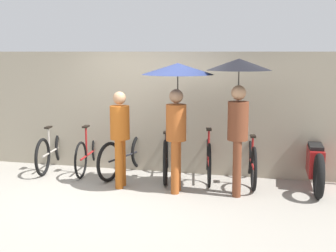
{
  "coord_description": "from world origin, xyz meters",
  "views": [
    {
      "loc": [
        2.4,
        -6.59,
        2.23
      ],
      "look_at": [
        0.52,
        0.89,
        1.0
      ],
      "focal_mm": 50.0,
      "sensor_mm": 36.0,
      "label": 1
    }
  ],
  "objects_px": {
    "parked_bicycle_0": "(53,150)",
    "parked_bicycle_5": "(251,161)",
    "parked_bicycle_2": "(126,155)",
    "parked_bicycle_1": "(90,152)",
    "pedestrian_leading": "(120,132)",
    "pedestrian_center": "(177,88)",
    "motorcycle": "(315,163)",
    "parked_bicycle_3": "(166,155)",
    "parked_bicycle_4": "(208,157)",
    "pedestrian_trailing": "(239,89)"
  },
  "relations": [
    {
      "from": "parked_bicycle_1",
      "to": "motorcycle",
      "type": "relative_size",
      "value": 0.83
    },
    {
      "from": "parked_bicycle_5",
      "to": "pedestrian_leading",
      "type": "relative_size",
      "value": 1.1
    },
    {
      "from": "parked_bicycle_3",
      "to": "parked_bicycle_4",
      "type": "height_order",
      "value": "parked_bicycle_3"
    },
    {
      "from": "parked_bicycle_2",
      "to": "parked_bicycle_3",
      "type": "xyz_separation_m",
      "value": [
        0.75,
        0.02,
        0.03
      ]
    },
    {
      "from": "parked_bicycle_1",
      "to": "pedestrian_trailing",
      "type": "height_order",
      "value": "pedestrian_trailing"
    },
    {
      "from": "parked_bicycle_2",
      "to": "pedestrian_leading",
      "type": "bearing_deg",
      "value": -153.92
    },
    {
      "from": "parked_bicycle_1",
      "to": "pedestrian_center",
      "type": "relative_size",
      "value": 0.84
    },
    {
      "from": "parked_bicycle_5",
      "to": "motorcycle",
      "type": "height_order",
      "value": "parked_bicycle_5"
    },
    {
      "from": "parked_bicycle_2",
      "to": "pedestrian_leading",
      "type": "distance_m",
      "value": 0.99
    },
    {
      "from": "parked_bicycle_3",
      "to": "parked_bicycle_0",
      "type": "bearing_deg",
      "value": 76.34
    },
    {
      "from": "parked_bicycle_1",
      "to": "parked_bicycle_2",
      "type": "distance_m",
      "value": 0.76
    },
    {
      "from": "parked_bicycle_5",
      "to": "pedestrian_center",
      "type": "bearing_deg",
      "value": 116.4
    },
    {
      "from": "parked_bicycle_2",
      "to": "parked_bicycle_3",
      "type": "relative_size",
      "value": 0.95
    },
    {
      "from": "pedestrian_center",
      "to": "motorcycle",
      "type": "height_order",
      "value": "pedestrian_center"
    },
    {
      "from": "parked_bicycle_0",
      "to": "pedestrian_leading",
      "type": "bearing_deg",
      "value": -125.02
    },
    {
      "from": "parked_bicycle_5",
      "to": "parked_bicycle_4",
      "type": "bearing_deg",
      "value": 79.73
    },
    {
      "from": "pedestrian_center",
      "to": "motorcycle",
      "type": "bearing_deg",
      "value": 16.72
    },
    {
      "from": "parked_bicycle_0",
      "to": "parked_bicycle_5",
      "type": "height_order",
      "value": "parked_bicycle_5"
    },
    {
      "from": "parked_bicycle_5",
      "to": "motorcycle",
      "type": "distance_m",
      "value": 1.05
    },
    {
      "from": "parked_bicycle_3",
      "to": "parked_bicycle_4",
      "type": "bearing_deg",
      "value": -100.23
    },
    {
      "from": "pedestrian_center",
      "to": "pedestrian_trailing",
      "type": "distance_m",
      "value": 0.95
    },
    {
      "from": "parked_bicycle_2",
      "to": "parked_bicycle_4",
      "type": "relative_size",
      "value": 0.99
    },
    {
      "from": "parked_bicycle_2",
      "to": "pedestrian_leading",
      "type": "relative_size",
      "value": 1.09
    },
    {
      "from": "parked_bicycle_1",
      "to": "pedestrian_center",
      "type": "xyz_separation_m",
      "value": [
        1.88,
        -0.83,
        1.31
      ]
    },
    {
      "from": "parked_bicycle_1",
      "to": "pedestrian_leading",
      "type": "relative_size",
      "value": 1.08
    },
    {
      "from": "parked_bicycle_4",
      "to": "motorcycle",
      "type": "height_order",
      "value": "parked_bicycle_4"
    },
    {
      "from": "parked_bicycle_2",
      "to": "motorcycle",
      "type": "distance_m",
      "value": 3.3
    },
    {
      "from": "pedestrian_leading",
      "to": "pedestrian_center",
      "type": "height_order",
      "value": "pedestrian_center"
    },
    {
      "from": "parked_bicycle_0",
      "to": "pedestrian_trailing",
      "type": "xyz_separation_m",
      "value": [
        3.59,
        -0.75,
        1.3
      ]
    },
    {
      "from": "parked_bicycle_0",
      "to": "parked_bicycle_2",
      "type": "xyz_separation_m",
      "value": [
        1.51,
        -0.06,
        0.0
      ]
    },
    {
      "from": "parked_bicycle_4",
      "to": "pedestrian_leading",
      "type": "distance_m",
      "value": 1.67
    },
    {
      "from": "parked_bicycle_2",
      "to": "parked_bicycle_5",
      "type": "bearing_deg",
      "value": -75.52
    },
    {
      "from": "parked_bicycle_4",
      "to": "motorcycle",
      "type": "distance_m",
      "value": 1.8
    },
    {
      "from": "parked_bicycle_4",
      "to": "pedestrian_leading",
      "type": "relative_size",
      "value": 1.1
    },
    {
      "from": "parked_bicycle_2",
      "to": "pedestrian_trailing",
      "type": "distance_m",
      "value": 2.55
    },
    {
      "from": "parked_bicycle_5",
      "to": "pedestrian_leading",
      "type": "bearing_deg",
      "value": 103.24
    },
    {
      "from": "parked_bicycle_0",
      "to": "parked_bicycle_5",
      "type": "distance_m",
      "value": 3.76
    },
    {
      "from": "pedestrian_trailing",
      "to": "parked_bicycle_5",
      "type": "bearing_deg",
      "value": 69.02
    },
    {
      "from": "parked_bicycle_4",
      "to": "pedestrian_trailing",
      "type": "bearing_deg",
      "value": -153.49
    },
    {
      "from": "parked_bicycle_4",
      "to": "pedestrian_trailing",
      "type": "distance_m",
      "value": 1.59
    },
    {
      "from": "pedestrian_trailing",
      "to": "motorcycle",
      "type": "bearing_deg",
      "value": 23.42
    },
    {
      "from": "parked_bicycle_1",
      "to": "pedestrian_center",
      "type": "bearing_deg",
      "value": -120.69
    },
    {
      "from": "parked_bicycle_0",
      "to": "parked_bicycle_3",
      "type": "bearing_deg",
      "value": -99.04
    },
    {
      "from": "parked_bicycle_1",
      "to": "parked_bicycle_5",
      "type": "height_order",
      "value": "parked_bicycle_5"
    },
    {
      "from": "parked_bicycle_2",
      "to": "pedestrian_leading",
      "type": "xyz_separation_m",
      "value": [
        0.18,
        -0.79,
        0.56
      ]
    },
    {
      "from": "parked_bicycle_0",
      "to": "motorcycle",
      "type": "distance_m",
      "value": 4.81
    },
    {
      "from": "parked_bicycle_3",
      "to": "parked_bicycle_4",
      "type": "relative_size",
      "value": 1.04
    },
    {
      "from": "parked_bicycle_4",
      "to": "motorcycle",
      "type": "relative_size",
      "value": 0.85
    },
    {
      "from": "parked_bicycle_0",
      "to": "parked_bicycle_5",
      "type": "bearing_deg",
      "value": -98.54
    },
    {
      "from": "parked_bicycle_1",
      "to": "parked_bicycle_4",
      "type": "bearing_deg",
      "value": -97.43
    }
  ]
}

